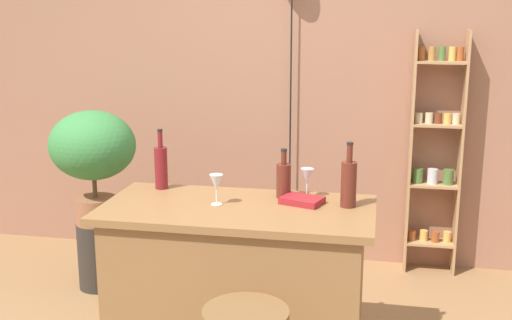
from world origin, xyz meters
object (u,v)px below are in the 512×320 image
Objects in this scene: bottle_spirits_clear at (161,166)px; wine_glass_center at (307,177)px; spice_shelf at (435,153)px; bottle_soda_blue at (284,179)px; plant_stool at (99,255)px; bottle_sauce_amber at (349,183)px; wine_glass_left at (216,183)px; potted_plant at (93,151)px; cookbook at (302,200)px.

bottle_spirits_clear reaches higher than wine_glass_center.
bottle_soda_blue is at bearing -125.05° from spice_shelf.
plant_stool is 1.14m from bottle_spirits_clear.
wine_glass_left is at bearing -171.86° from bottle_sauce_amber.
bottle_soda_blue is 0.79× the size of bottle_sauce_amber.
bottle_spirits_clear is at bearing -37.05° from potted_plant.
wine_glass_left reaches higher than cookbook.
wine_glass_center is (0.85, -0.03, -0.01)m from bottle_spirits_clear.
wine_glass_left and wine_glass_center have the same top height.
wine_glass_center reaches higher than plant_stool.
plant_stool is 1.35× the size of bottle_spirits_clear.
wine_glass_left is (0.39, -0.25, -0.01)m from bottle_spirits_clear.
spice_shelf is 1.93m from wine_glass_left.
spice_shelf is at bearing 68.61° from bottle_sauce_amber.
bottle_sauce_amber is (0.36, -0.10, 0.03)m from bottle_soda_blue.
bottle_soda_blue is 0.17m from cookbook.
spice_shelf is 1.59m from cookbook.
wine_glass_center is (-0.23, 0.13, -0.01)m from bottle_sauce_amber.
bottle_soda_blue is at bearing -21.57° from potted_plant.
bottle_spirits_clear is 0.85m from wine_glass_center.
bottle_spirits_clear is 0.85m from cookbook.
potted_plant is 2.24× the size of bottle_spirits_clear.
bottle_soda_blue is (0.72, -0.05, -0.03)m from bottle_spirits_clear.
bottle_spirits_clear is 1.01× the size of bottle_sauce_amber.
bottle_sauce_amber reaches higher than plant_stool.
plant_stool is 2.85× the size of wine_glass_left.
bottle_sauce_amber is at bearing 8.14° from wine_glass_left.
spice_shelf reaches higher than bottle_soda_blue.
bottle_soda_blue is 1.66× the size of wine_glass_left.
bottle_spirits_clear is at bearing -171.29° from cookbook.
bottle_sauce_amber is at bearing -111.39° from spice_shelf.
wine_glass_left is at bearing -32.43° from bottle_spirits_clear.
potted_plant is (-2.28, -0.74, 0.08)m from spice_shelf.
bottle_soda_blue is at bearing 158.82° from cookbook.
potted_plant is 4.75× the size of wine_glass_left.
bottle_sauce_amber is 0.26m from wine_glass_center.
bottle_spirits_clear reaches higher than bottle_sauce_amber.
spice_shelf is 5.12× the size of bottle_sauce_amber.
wine_glass_left is 1.00× the size of wine_glass_center.
wine_glass_center is (0.13, 0.02, 0.01)m from bottle_soda_blue.
wine_glass_center is at bearing 102.89° from cookbook.
spice_shelf is at bearing 50.43° from wine_glass_left.
plant_stool is 0.74m from potted_plant.
bottle_spirits_clear is 0.72m from bottle_soda_blue.
potted_plant is at bearing 175.25° from cookbook.
wine_glass_center is at bearing 151.50° from bottle_sauce_amber.
spice_shelf is 2.48m from plant_stool.
bottle_sauce_amber is at bearing -28.50° from wine_glass_center.
bottle_spirits_clear is (0.66, -0.50, 0.04)m from potted_plant.
potted_plant reaches higher than cookbook.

